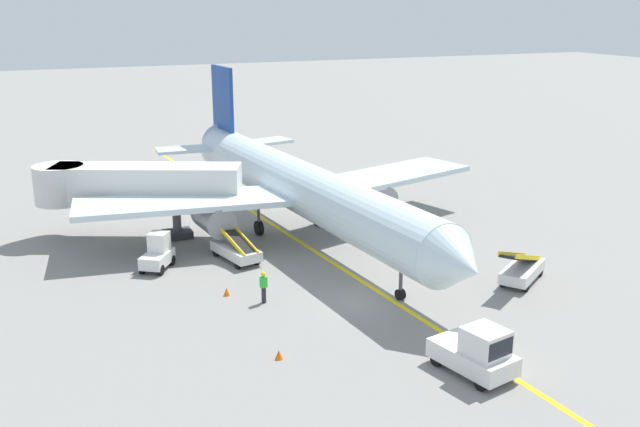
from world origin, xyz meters
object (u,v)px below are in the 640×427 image
(pushback_tug, at_px, (477,352))
(belt_loader_forward_hold, at_px, (522,269))
(belt_loader_aft_hold, at_px, (235,247))
(jet_bridge, at_px, (126,185))
(safety_cone_nose_right, at_px, (227,292))
(airliner, at_px, (298,186))
(ground_crew_marshaller, at_px, (264,286))
(safety_cone_nose_left, at_px, (279,354))
(baggage_tug_near_wing, at_px, (158,253))

(pushback_tug, distance_m, belt_loader_forward_hold, 11.34)
(belt_loader_aft_hold, bearing_deg, jet_bridge, 126.70)
(pushback_tug, xyz_separation_m, safety_cone_nose_right, (-7.14, 12.23, -0.77))
(airliner, distance_m, ground_crew_marshaller, 11.45)
(belt_loader_forward_hold, bearing_deg, airliner, 123.55)
(pushback_tug, height_order, safety_cone_nose_right, pushback_tug)
(pushback_tug, bearing_deg, ground_crew_marshaller, 118.14)
(pushback_tug, xyz_separation_m, safety_cone_nose_left, (-7.06, 4.48, -0.77))
(pushback_tug, bearing_deg, baggage_tug_near_wing, 118.53)
(jet_bridge, height_order, pushback_tug, jet_bridge)
(airliner, height_order, jet_bridge, airliner)
(safety_cone_nose_left, bearing_deg, belt_loader_forward_hold, 11.54)
(belt_loader_forward_hold, relative_size, safety_cone_nose_right, 10.97)
(jet_bridge, bearing_deg, airliner, -21.72)
(belt_loader_forward_hold, xyz_separation_m, safety_cone_nose_left, (-15.44, -3.15, -0.56))
(baggage_tug_near_wing, relative_size, safety_cone_nose_left, 6.17)
(safety_cone_nose_left, xyz_separation_m, safety_cone_nose_right, (-0.08, 7.75, 0.00))
(jet_bridge, bearing_deg, belt_loader_aft_hold, -53.30)
(jet_bridge, bearing_deg, pushback_tug, -67.15)
(jet_bridge, relative_size, pushback_tug, 3.27)
(baggage_tug_near_wing, height_order, belt_loader_forward_hold, belt_loader_forward_hold)
(safety_cone_nose_left, bearing_deg, safety_cone_nose_right, 90.60)
(baggage_tug_near_wing, xyz_separation_m, belt_loader_aft_hold, (4.53, -0.32, -0.15))
(airliner, distance_m, pushback_tug, 20.30)
(jet_bridge, distance_m, baggage_tug_near_wing, 7.05)
(belt_loader_aft_hold, distance_m, safety_cone_nose_right, 5.59)
(pushback_tug, height_order, baggage_tug_near_wing, pushback_tug)
(jet_bridge, height_order, ground_crew_marshaller, jet_bridge)
(ground_crew_marshaller, bearing_deg, safety_cone_nose_right, 131.82)
(jet_bridge, height_order, baggage_tug_near_wing, jet_bridge)
(belt_loader_forward_hold, height_order, safety_cone_nose_right, belt_loader_forward_hold)
(baggage_tug_near_wing, distance_m, belt_loader_aft_hold, 4.54)
(ground_crew_marshaller, bearing_deg, belt_loader_forward_hold, -11.78)
(airliner, bearing_deg, ground_crew_marshaller, -120.81)
(airliner, relative_size, jet_bridge, 2.76)
(airliner, height_order, pushback_tug, airliner)
(airliner, xyz_separation_m, belt_loader_forward_hold, (8.30, -12.52, -2.64))
(safety_cone_nose_left, bearing_deg, pushback_tug, -32.41)
(pushback_tug, bearing_deg, safety_cone_nose_left, 147.59)
(pushback_tug, bearing_deg, belt_loader_aft_hold, 106.37)
(airliner, xyz_separation_m, pushback_tug, (-0.07, -20.16, -2.42))
(baggage_tug_near_wing, relative_size, ground_crew_marshaller, 1.60)
(belt_loader_forward_hold, xyz_separation_m, safety_cone_nose_right, (-15.52, 4.60, -0.56))
(jet_bridge, relative_size, belt_loader_forward_hold, 2.65)
(jet_bridge, bearing_deg, safety_cone_nose_left, -80.93)
(belt_loader_aft_hold, xyz_separation_m, safety_cone_nose_right, (-2.03, -5.17, -0.56))
(belt_loader_forward_hold, bearing_deg, ground_crew_marshaller, 168.22)
(baggage_tug_near_wing, bearing_deg, safety_cone_nose_right, -65.59)
(belt_loader_aft_hold, distance_m, safety_cone_nose_left, 13.08)
(jet_bridge, bearing_deg, baggage_tug_near_wing, -84.92)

